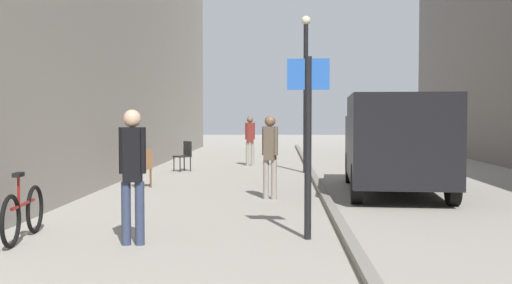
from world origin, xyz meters
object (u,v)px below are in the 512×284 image
object	(u,v)px
pedestrian_far_crossing	(270,151)
cafe_chair_near_window	(143,165)
delivery_van	(395,140)
cafe_chair_by_doorway	(185,154)
bicycle_leaning	(23,213)
pedestrian_mid_block	(133,167)
street_sign_post	(308,131)
lamp_post	(306,83)
pedestrian_main_foreground	(250,137)

from	to	relation	value
pedestrian_far_crossing	cafe_chair_near_window	xyz separation A→B (m)	(-3.13, 1.97, -0.47)
delivery_van	cafe_chair_by_doorway	size ratio (longest dim) A/B	6.00
pedestrian_far_crossing	bicycle_leaning	distance (m)	5.61
pedestrian_mid_block	bicycle_leaning	xyz separation A→B (m)	(-1.63, 0.26, -0.69)
bicycle_leaning	street_sign_post	bearing A→B (deg)	-1.76
delivery_van	lamp_post	xyz separation A→B (m)	(-1.82, 4.75, 1.53)
pedestrian_main_foreground	pedestrian_mid_block	world-z (taller)	pedestrian_mid_block
bicycle_leaning	cafe_chair_by_doorway	world-z (taller)	bicycle_leaning
lamp_post	cafe_chair_by_doorway	distance (m)	4.37
pedestrian_far_crossing	cafe_chair_by_doorway	bearing A→B (deg)	131.85
pedestrian_mid_block	street_sign_post	bearing A→B (deg)	-172.09
pedestrian_mid_block	delivery_van	size ratio (longest dim) A/B	0.33
pedestrian_mid_block	pedestrian_far_crossing	xyz separation A→B (m)	(1.80, 4.66, -0.05)
pedestrian_main_foreground	pedestrian_far_crossing	bearing A→B (deg)	-94.40
street_sign_post	lamp_post	world-z (taller)	lamp_post
lamp_post	pedestrian_far_crossing	bearing A→B (deg)	-99.49
pedestrian_main_foreground	delivery_van	distance (m)	8.14
pedestrian_main_foreground	bicycle_leaning	size ratio (longest dim) A/B	0.97
bicycle_leaning	pedestrian_mid_block	bearing A→B (deg)	-14.16
cafe_chair_by_doorway	delivery_van	bearing A→B (deg)	-172.33
delivery_van	bicycle_leaning	bearing A→B (deg)	-133.66
delivery_van	cafe_chair_by_doorway	bearing A→B (deg)	142.04
bicycle_leaning	cafe_chair_by_doorway	xyz separation A→B (m)	(0.65, 10.70, 0.17)
pedestrian_mid_block	cafe_chair_near_window	world-z (taller)	pedestrian_mid_block
pedestrian_far_crossing	street_sign_post	bearing A→B (deg)	-63.68
pedestrian_mid_block	lamp_post	size ratio (longest dim) A/B	0.39
pedestrian_main_foreground	cafe_chair_by_doorway	distance (m)	2.95
pedestrian_main_foreground	bicycle_leaning	world-z (taller)	pedestrian_main_foreground
delivery_van	pedestrian_far_crossing	bearing A→B (deg)	-152.49
pedestrian_far_crossing	cafe_chair_near_window	distance (m)	3.72
delivery_van	street_sign_post	size ratio (longest dim) A/B	2.17
cafe_chair_near_window	pedestrian_main_foreground	bearing A→B (deg)	56.39
delivery_van	bicycle_leaning	size ratio (longest dim) A/B	3.19
lamp_post	cafe_chair_near_window	world-z (taller)	lamp_post
lamp_post	cafe_chair_near_window	distance (m)	6.13
pedestrian_far_crossing	bicycle_leaning	size ratio (longest dim) A/B	0.99
pedestrian_main_foreground	street_sign_post	distance (m)	12.73
lamp_post	delivery_van	bearing A→B (deg)	-69.05
cafe_chair_near_window	cafe_chair_by_doorway	size ratio (longest dim) A/B	1.00
delivery_van	lamp_post	size ratio (longest dim) A/B	1.19
pedestrian_far_crossing	cafe_chair_by_doorway	world-z (taller)	pedestrian_far_crossing
cafe_chair_near_window	delivery_van	bearing A→B (deg)	-21.51
street_sign_post	cafe_chair_by_doorway	distance (m)	11.05
street_sign_post	cafe_chair_by_doorway	bearing A→B (deg)	-68.26
street_sign_post	cafe_chair_near_window	size ratio (longest dim) A/B	2.77
pedestrian_mid_block	lamp_post	distance (m)	11.09
pedestrian_mid_block	bicycle_leaning	bearing A→B (deg)	-12.81
street_sign_post	cafe_chair_near_window	bearing A→B (deg)	-54.85
cafe_chair_near_window	bicycle_leaning	bearing A→B (deg)	-106.80
street_sign_post	lamp_post	bearing A→B (deg)	-88.34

